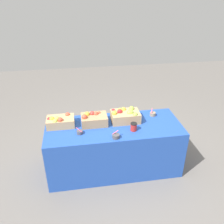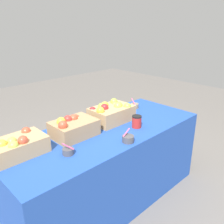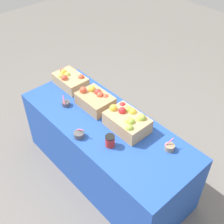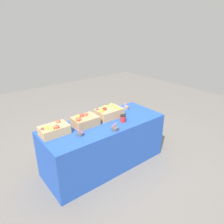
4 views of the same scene
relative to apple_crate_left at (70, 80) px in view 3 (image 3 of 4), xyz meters
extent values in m
plane|color=slate|center=(0.74, -0.12, -0.81)|extent=(10.00, 10.00, 0.00)
cube|color=#234CAD|center=(0.74, -0.12, -0.44)|extent=(1.90, 0.76, 0.74)
cube|color=tan|center=(0.01, 0.00, -0.01)|extent=(0.38, 0.25, 0.12)
sphere|color=#B2C64C|center=(-0.04, 0.00, 0.05)|extent=(0.07, 0.07, 0.07)
sphere|color=#B2C64C|center=(-0.06, -0.07, 0.05)|extent=(0.07, 0.07, 0.07)
sphere|color=gold|center=(-0.10, 0.00, 0.05)|extent=(0.07, 0.07, 0.07)
sphere|color=red|center=(-0.14, 0.00, 0.04)|extent=(0.07, 0.07, 0.07)
sphere|color=#D14C33|center=(0.01, -0.07, 0.07)|extent=(0.07, 0.07, 0.07)
sphere|color=#D14C33|center=(0.11, 0.08, 0.05)|extent=(0.07, 0.07, 0.07)
sphere|color=#D14C33|center=(-0.05, -0.05, 0.03)|extent=(0.07, 0.07, 0.07)
cube|color=tan|center=(0.47, -0.03, 0.00)|extent=(0.36, 0.26, 0.13)
sphere|color=gold|center=(0.38, 0.01, 0.07)|extent=(0.07, 0.07, 0.07)
sphere|color=#B2332D|center=(0.45, 0.03, 0.06)|extent=(0.07, 0.07, 0.07)
sphere|color=#D14C33|center=(0.34, -0.07, 0.08)|extent=(0.07, 0.07, 0.07)
sphere|color=gold|center=(0.47, 0.04, 0.04)|extent=(0.07, 0.07, 0.07)
sphere|color=#D14C33|center=(0.50, 0.02, 0.06)|extent=(0.07, 0.07, 0.07)
sphere|color=#D14C33|center=(0.55, 0.05, 0.04)|extent=(0.07, 0.07, 0.07)
cube|color=tan|center=(0.92, -0.01, 0.00)|extent=(0.40, 0.27, 0.14)
sphere|color=gold|center=(0.76, -0.02, 0.04)|extent=(0.07, 0.07, 0.07)
sphere|color=red|center=(0.84, 0.00, 0.08)|extent=(0.07, 0.07, 0.07)
sphere|color=#99B742|center=(1.03, 0.07, 0.08)|extent=(0.07, 0.07, 0.07)
sphere|color=gold|center=(0.76, -0.04, 0.08)|extent=(0.07, 0.07, 0.07)
sphere|color=#99B742|center=(1.04, -0.10, 0.07)|extent=(0.07, 0.07, 0.07)
sphere|color=#99B742|center=(1.01, 0.04, 0.06)|extent=(0.07, 0.07, 0.07)
sphere|color=gold|center=(0.91, 0.07, 0.07)|extent=(0.07, 0.07, 0.07)
sphere|color=#B2C64C|center=(0.97, -0.04, 0.08)|extent=(0.07, 0.07, 0.07)
sphere|color=#99B742|center=(0.99, -0.04, 0.07)|extent=(0.07, 0.07, 0.07)
sphere|color=red|center=(0.76, 0.08, 0.05)|extent=(0.07, 0.07, 0.07)
sphere|color=#99B742|center=(0.86, 0.06, 0.07)|extent=(0.07, 0.07, 0.07)
cylinder|color=gray|center=(1.36, 0.08, -0.05)|extent=(0.09, 0.09, 0.05)
cylinder|color=#EA598C|center=(1.35, 0.08, 0.01)|extent=(0.04, 0.08, 0.07)
cylinder|color=#4C4C51|center=(0.71, -0.42, -0.04)|extent=(0.10, 0.10, 0.05)
cylinder|color=#EA598C|center=(0.71, -0.40, 0.00)|extent=(0.08, 0.02, 0.05)
cylinder|color=#4C4C51|center=(0.26, -0.24, -0.05)|extent=(0.08, 0.08, 0.05)
cylinder|color=#EA598C|center=(0.25, -0.26, 0.00)|extent=(0.08, 0.05, 0.07)
cylinder|color=red|center=(0.98, -0.28, -0.02)|extent=(0.08, 0.08, 0.10)
cylinder|color=black|center=(0.98, -0.28, 0.03)|extent=(0.09, 0.09, 0.01)
camera|label=1|loc=(0.26, -2.90, 1.68)|focal=38.06mm
camera|label=2|loc=(-0.59, -1.57, 0.83)|focal=38.95mm
camera|label=3|loc=(2.30, -1.44, 1.84)|focal=46.67mm
camera|label=4|loc=(-0.92, -2.42, 1.31)|focal=33.54mm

